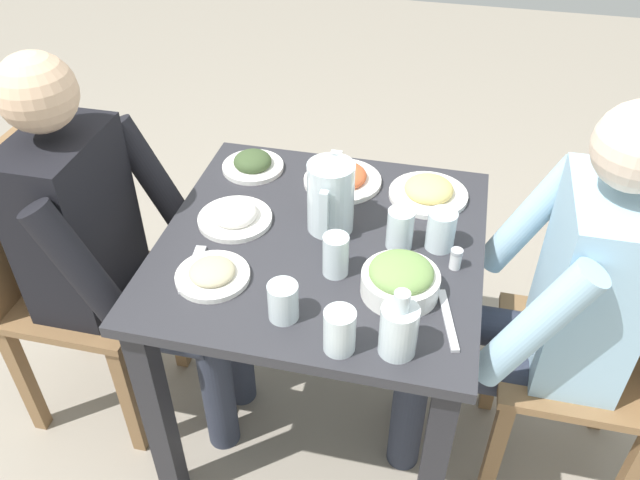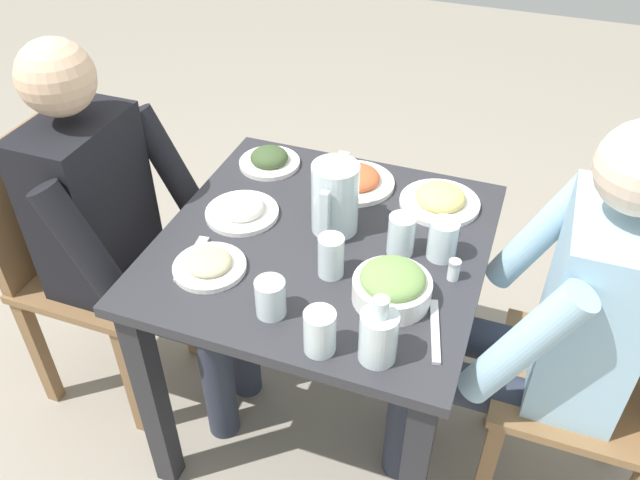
# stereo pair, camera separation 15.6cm
# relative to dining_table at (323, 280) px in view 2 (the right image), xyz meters

# --- Properties ---
(ground_plane) EXTENTS (8.00, 8.00, 0.00)m
(ground_plane) POSITION_rel_dining_table_xyz_m (0.00, 0.00, -0.59)
(ground_plane) COLOR gray
(dining_table) EXTENTS (0.81, 0.81, 0.72)m
(dining_table) POSITION_rel_dining_table_xyz_m (0.00, 0.00, 0.00)
(dining_table) COLOR #2D2D33
(dining_table) RESTS_ON ground_plane
(chair_near) EXTENTS (0.40, 0.40, 0.89)m
(chair_near) POSITION_rel_dining_table_xyz_m (0.07, -0.77, -0.08)
(chair_near) COLOR olive
(chair_near) RESTS_ON ground_plane
(chair_far) EXTENTS (0.40, 0.40, 0.89)m
(chair_far) POSITION_rel_dining_table_xyz_m (0.01, 0.77, -0.08)
(chair_far) COLOR olive
(chair_far) RESTS_ON ground_plane
(diner_near) EXTENTS (0.48, 0.53, 1.19)m
(diner_near) POSITION_rel_dining_table_xyz_m (0.07, -0.56, 0.07)
(diner_near) COLOR black
(diner_near) RESTS_ON ground_plane
(diner_far) EXTENTS (0.48, 0.53, 1.19)m
(diner_far) POSITION_rel_dining_table_xyz_m (0.01, 0.56, 0.07)
(diner_far) COLOR #9EC6E0
(diner_far) RESTS_ON ground_plane
(water_pitcher) EXTENTS (0.16, 0.12, 0.19)m
(water_pitcher) POSITION_rel_dining_table_xyz_m (-0.06, 0.01, 0.23)
(water_pitcher) COLOR silver
(water_pitcher) RESTS_ON dining_table
(salad_bowl) EXTENTS (0.18, 0.18, 0.09)m
(salad_bowl) POSITION_rel_dining_table_xyz_m (0.15, 0.22, 0.18)
(salad_bowl) COLOR white
(salad_bowl) RESTS_ON dining_table
(plate_fries) EXTENTS (0.22, 0.22, 0.06)m
(plate_fries) POSITION_rel_dining_table_xyz_m (-0.25, 0.24, 0.15)
(plate_fries) COLOR white
(plate_fries) RESTS_ON dining_table
(plate_beans) EXTENTS (0.18, 0.18, 0.04)m
(plate_beans) POSITION_rel_dining_table_xyz_m (0.20, -0.22, 0.15)
(plate_beans) COLOR white
(plate_beans) RESTS_ON dining_table
(plate_dolmas) EXTENTS (0.18, 0.18, 0.06)m
(plate_dolmas) POSITION_rel_dining_table_xyz_m (-0.28, -0.27, 0.15)
(plate_dolmas) COLOR white
(plate_dolmas) RESTS_ON dining_table
(plate_rice_curry) EXTENTS (0.22, 0.22, 0.05)m
(plate_rice_curry) POSITION_rel_dining_table_xyz_m (-0.27, -0.00, 0.15)
(plate_rice_curry) COLOR white
(plate_rice_curry) RESTS_ON dining_table
(plate_yoghurt) EXTENTS (0.20, 0.20, 0.06)m
(plate_yoghurt) POSITION_rel_dining_table_xyz_m (-0.03, -0.24, 0.15)
(plate_yoghurt) COLOR white
(plate_yoghurt) RESTS_ON dining_table
(water_glass_far_right) EXTENTS (0.07, 0.07, 0.10)m
(water_glass_far_right) POSITION_rel_dining_table_xyz_m (-0.04, 0.29, 0.19)
(water_glass_far_right) COLOR silver
(water_glass_far_right) RESTS_ON dining_table
(water_glass_near_left) EXTENTS (0.07, 0.07, 0.11)m
(water_glass_near_left) POSITION_rel_dining_table_xyz_m (-0.02, 0.19, 0.19)
(water_glass_near_left) COLOR silver
(water_glass_near_left) RESTS_ON dining_table
(water_glass_far_left) EXTENTS (0.07, 0.07, 0.09)m
(water_glass_far_left) POSITION_rel_dining_table_xyz_m (0.28, -0.02, 0.18)
(water_glass_far_left) COLOR silver
(water_glass_far_left) RESTS_ON dining_table
(water_glass_near_right) EXTENTS (0.06, 0.06, 0.11)m
(water_glass_near_right) POSITION_rel_dining_table_xyz_m (0.11, 0.06, 0.19)
(water_glass_near_right) COLOR silver
(water_glass_near_right) RESTS_ON dining_table
(water_glass_by_pitcher) EXTENTS (0.07, 0.07, 0.10)m
(water_glass_by_pitcher) POSITION_rel_dining_table_xyz_m (0.34, 0.12, 0.19)
(water_glass_by_pitcher) COLOR silver
(water_glass_by_pitcher) RESTS_ON dining_table
(oil_carafe) EXTENTS (0.08, 0.08, 0.16)m
(oil_carafe) POSITION_rel_dining_table_xyz_m (0.32, 0.24, 0.19)
(oil_carafe) COLOR silver
(oil_carafe) RESTS_ON dining_table
(salt_shaker) EXTENTS (0.03, 0.03, 0.05)m
(salt_shaker) POSITION_rel_dining_table_xyz_m (0.03, 0.34, 0.16)
(salt_shaker) COLOR white
(salt_shaker) RESTS_ON dining_table
(fork_near) EXTENTS (0.17, 0.06, 0.01)m
(fork_near) POSITION_rel_dining_table_xyz_m (-0.22, 0.29, 0.14)
(fork_near) COLOR silver
(fork_near) RESTS_ON dining_table
(knife_near) EXTENTS (0.18, 0.06, 0.01)m
(knife_near) POSITION_rel_dining_table_xyz_m (0.21, 0.33, 0.14)
(knife_near) COLOR silver
(knife_near) RESTS_ON dining_table
(fork_far) EXTENTS (0.17, 0.05, 0.01)m
(fork_far) POSITION_rel_dining_table_xyz_m (0.18, -0.28, 0.14)
(fork_far) COLOR silver
(fork_far) RESTS_ON dining_table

